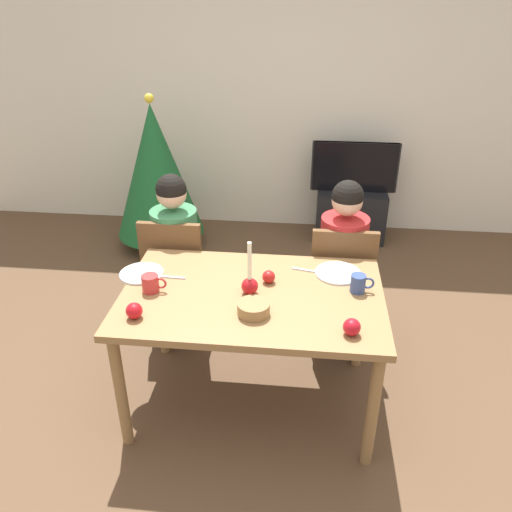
# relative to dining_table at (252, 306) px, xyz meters

# --- Properties ---
(ground_plane) EXTENTS (7.68, 7.68, 0.00)m
(ground_plane) POSITION_rel_dining_table_xyz_m (0.00, 0.00, -0.67)
(ground_plane) COLOR brown
(back_wall) EXTENTS (6.40, 0.10, 2.60)m
(back_wall) POSITION_rel_dining_table_xyz_m (0.00, 2.60, 0.63)
(back_wall) COLOR beige
(back_wall) RESTS_ON ground
(dining_table) EXTENTS (1.40, 0.90, 0.75)m
(dining_table) POSITION_rel_dining_table_xyz_m (0.00, 0.00, 0.00)
(dining_table) COLOR olive
(dining_table) RESTS_ON ground
(chair_left) EXTENTS (0.40, 0.40, 0.90)m
(chair_left) POSITION_rel_dining_table_xyz_m (-0.58, 0.61, -0.15)
(chair_left) COLOR brown
(chair_left) RESTS_ON ground
(chair_right) EXTENTS (0.40, 0.40, 0.90)m
(chair_right) POSITION_rel_dining_table_xyz_m (0.51, 0.61, -0.15)
(chair_right) COLOR brown
(chair_right) RESTS_ON ground
(person_left_child) EXTENTS (0.30, 0.30, 1.17)m
(person_left_child) POSITION_rel_dining_table_xyz_m (-0.58, 0.64, -0.10)
(person_left_child) COLOR #33384C
(person_left_child) RESTS_ON ground
(person_right_child) EXTENTS (0.30, 0.30, 1.17)m
(person_right_child) POSITION_rel_dining_table_xyz_m (0.51, 0.64, -0.10)
(person_right_child) COLOR #33384C
(person_right_child) RESTS_ON ground
(tv_stand) EXTENTS (0.64, 0.40, 0.48)m
(tv_stand) POSITION_rel_dining_table_xyz_m (0.69, 2.30, -0.43)
(tv_stand) COLOR black
(tv_stand) RESTS_ON ground
(tv) EXTENTS (0.79, 0.05, 0.46)m
(tv) POSITION_rel_dining_table_xyz_m (0.69, 2.30, 0.04)
(tv) COLOR black
(tv) RESTS_ON tv_stand
(christmas_tree) EXTENTS (0.79, 0.79, 1.40)m
(christmas_tree) POSITION_rel_dining_table_xyz_m (-1.07, 1.94, 0.06)
(christmas_tree) COLOR brown
(christmas_tree) RESTS_ON ground
(candle_centerpiece) EXTENTS (0.09, 0.09, 0.30)m
(candle_centerpiece) POSITION_rel_dining_table_xyz_m (-0.01, -0.00, 0.15)
(candle_centerpiece) COLOR red
(candle_centerpiece) RESTS_ON dining_table
(plate_left) EXTENTS (0.25, 0.25, 0.01)m
(plate_left) POSITION_rel_dining_table_xyz_m (-0.65, 0.13, 0.09)
(plate_left) COLOR silver
(plate_left) RESTS_ON dining_table
(plate_right) EXTENTS (0.26, 0.26, 0.01)m
(plate_right) POSITION_rel_dining_table_xyz_m (0.46, 0.26, 0.09)
(plate_right) COLOR silver
(plate_right) RESTS_ON dining_table
(mug_left) EXTENTS (0.14, 0.09, 0.09)m
(mug_left) POSITION_rel_dining_table_xyz_m (-0.54, -0.03, 0.13)
(mug_left) COLOR #B72D2D
(mug_left) RESTS_ON dining_table
(mug_right) EXTENTS (0.13, 0.08, 0.10)m
(mug_right) POSITION_rel_dining_table_xyz_m (0.56, 0.08, 0.13)
(mug_right) COLOR #33477F
(mug_right) RESTS_ON dining_table
(fork_left) EXTENTS (0.18, 0.02, 0.01)m
(fork_left) POSITION_rel_dining_table_xyz_m (-0.48, 0.11, 0.09)
(fork_left) COLOR silver
(fork_left) RESTS_ON dining_table
(fork_right) EXTENTS (0.18, 0.05, 0.01)m
(fork_right) POSITION_rel_dining_table_xyz_m (0.29, 0.27, 0.09)
(fork_right) COLOR silver
(fork_right) RESTS_ON dining_table
(bowl_walnuts) EXTENTS (0.16, 0.16, 0.06)m
(bowl_walnuts) POSITION_rel_dining_table_xyz_m (0.03, -0.19, 0.11)
(bowl_walnuts) COLOR olive
(bowl_walnuts) RESTS_ON dining_table
(apple_near_candle) EXTENTS (0.07, 0.07, 0.07)m
(apple_near_candle) POSITION_rel_dining_table_xyz_m (0.08, 0.12, 0.12)
(apple_near_candle) COLOR #B41C19
(apple_near_candle) RESTS_ON dining_table
(apple_by_left_plate) EXTENTS (0.08, 0.08, 0.08)m
(apple_by_left_plate) POSITION_rel_dining_table_xyz_m (0.51, -0.31, 0.13)
(apple_by_left_plate) COLOR red
(apple_by_left_plate) RESTS_ON dining_table
(apple_by_right_mug) EXTENTS (0.08, 0.08, 0.08)m
(apple_by_right_mug) POSITION_rel_dining_table_xyz_m (-0.55, -0.28, 0.12)
(apple_by_right_mug) COLOR red
(apple_by_right_mug) RESTS_ON dining_table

